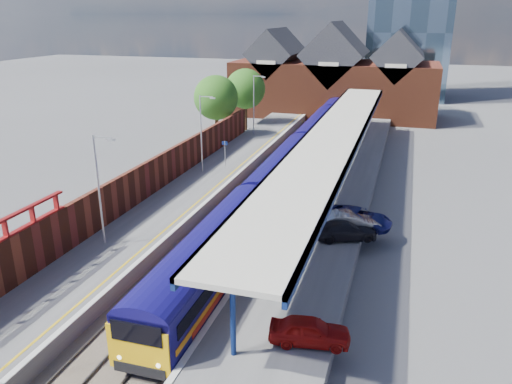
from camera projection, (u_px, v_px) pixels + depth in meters
ground at (291, 164)px, 51.84m from camera, size 240.00×240.00×0.00m
ballast_bed at (264, 195)px, 42.83m from camera, size 6.00×76.00×0.06m
rails at (264, 194)px, 42.80m from camera, size 4.51×76.00×0.14m
left_platform at (204, 184)px, 44.18m from camera, size 5.00×76.00×1.00m
right_platform at (334, 197)px, 41.02m from camera, size 6.00×76.00×1.00m
coping_left at (229, 181)px, 43.36m from camera, size 0.30×76.00×0.05m
coping_right at (300, 188)px, 41.63m from camera, size 0.30×76.00×0.05m
yellow_line at (223, 180)px, 43.53m from camera, size 0.14×76.00×0.01m
train at (303, 148)px, 49.82m from camera, size 2.93×65.92×3.45m
canopy at (334, 135)px, 41.32m from camera, size 4.50×52.00×4.48m
lamp_post_b at (100, 184)px, 30.30m from camera, size 1.48×0.18×7.00m
lamp_post_c at (202, 129)px, 44.71m from camera, size 1.48×0.18×7.00m
lamp_post_d at (255, 101)px, 59.12m from camera, size 1.48×0.18×7.00m
platform_sign at (225, 150)px, 46.91m from camera, size 0.55×0.08×2.50m
brick_wall at (140, 183)px, 38.42m from camera, size 0.35×50.00×3.86m
station_building at (334, 79)px, 75.23m from camera, size 30.00×12.12×13.78m
tree_near at (217, 99)px, 58.21m from camera, size 5.20×5.20×8.10m
tree_far at (246, 90)px, 65.14m from camera, size 5.20×5.20×8.10m
parked_car_red at (310, 331)px, 21.86m from camera, size 3.76×2.00×1.22m
parked_car_silver at (349, 222)px, 33.01m from camera, size 4.48×2.72×1.39m
parked_car_dark at (345, 230)px, 32.05m from camera, size 4.41×3.08×1.19m
parked_car_blue at (357, 218)px, 33.85m from camera, size 5.09×2.98×1.33m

